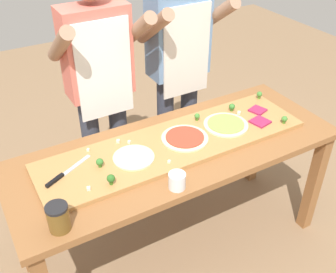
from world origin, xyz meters
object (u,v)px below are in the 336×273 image
Objects in this scene: pizza_slice_far_left at (260,122)px; broccoli_floret_center_left at (111,179)px; cheese_crumble_c at (118,141)px; cook_left at (100,79)px; broccoli_floret_front_right at (197,116)px; cheese_crumble_b at (89,189)px; broccoli_floret_back_right at (232,107)px; pizza_slice_center at (258,110)px; pizza_whole_white_garlic at (134,157)px; broccoli_floret_center_right at (100,162)px; pizza_whole_pesto_green at (226,124)px; broccoli_floret_back_left at (284,119)px; flour_cup at (177,182)px; cheese_crumble_e at (88,150)px; sauce_jar at (58,218)px; broccoli_floret_back_mid at (259,94)px; cook_right at (179,60)px; cheese_crumble_f at (239,113)px; cheese_crumble_d at (129,142)px; cheese_crumble_a at (169,162)px; pizza_whole_tomato_red at (185,138)px; prep_table at (176,163)px; chefs_knife at (63,175)px.

pizza_slice_far_left is 0.99m from broccoli_floret_center_left.
cook_left reaches higher than cheese_crumble_c.
cheese_crumble_b is (-0.78, -0.27, -0.02)m from broccoli_floret_front_right.
pizza_slice_center is at bearing -30.44° from broccoli_floret_back_right.
pizza_whole_white_garlic is 0.17m from cheese_crumble_c.
pizza_whole_white_garlic is 4.65× the size of broccoli_floret_front_right.
broccoli_floret_center_right reaches higher than broccoli_floret_front_right.
broccoli_floret_back_left reaches higher than pizza_whole_pesto_green.
pizza_whole_white_garlic is at bearing -176.53° from pizza_slice_center.
pizza_slice_far_left is 1.16× the size of flour_cup.
cheese_crumble_e is 0.10× the size of sauce_jar.
pizza_whole_pesto_green is 0.41m from broccoli_floret_back_mid.
cook_right reaches higher than pizza_whole_pesto_green.
cheese_crumble_e is (-0.99, 0.24, 0.00)m from pizza_slice_far_left.
pizza_slice_far_left is 0.15m from cheese_crumble_f.
cheese_crumble_d is at bearing 174.33° from pizza_slice_center.
broccoli_floret_back_right is at bearing 23.31° from cheese_crumble_a.
pizza_slice_far_left is 0.38m from broccoli_floret_front_right.
pizza_whole_white_garlic is 11.93× the size of cheese_crumble_f.
broccoli_floret_front_right reaches higher than cheese_crumble_f.
pizza_whole_tomato_red is 14.39× the size of cheese_crumble_f.
broccoli_floret_center_right reaches higher than broccoli_floret_back_left.
broccoli_floret_back_mid is at bearing 46.89° from pizza_slice_center.
cheese_crumble_e reaches higher than prep_table.
sauce_jar is at bearing -165.68° from pizza_whole_pesto_green.
broccoli_floret_center_left is 0.35m from cheese_crumble_d.
chefs_knife reaches higher than pizza_slice_center.
broccoli_floret_back_right is (0.92, 0.11, -0.00)m from broccoli_floret_center_right.
pizza_whole_white_garlic is at bearing -44.82° from cheese_crumble_e.
cook_right is at bearing 38.62° from cheese_crumble_d.
cheese_crumble_b is 1.01× the size of cheese_crumble_c.
chefs_knife is 1.25m from pizza_slice_center.
sauce_jar reaches higher than broccoli_floret_back_right.
broccoli_floret_front_right is 0.55× the size of flour_cup.
broccoli_floret_back_right is at bearing -2.94° from cheese_crumble_e.
broccoli_floret_back_left is at bearing -17.01° from cheese_crumble_d.
broccoli_floret_back_left is (0.04, -0.19, 0.02)m from pizza_slice_center.
broccoli_floret_back_left is at bearing -77.28° from pizza_slice_center.
cheese_crumble_a is at bearing -142.13° from pizza_whole_tomato_red.
chefs_knife is at bearing 171.99° from broccoli_floret_back_left.
pizza_slice_far_left is at bearing -129.06° from broccoli_floret_back_mid.
prep_table is 6.78× the size of chefs_knife.
chefs_knife is 1.26× the size of pizza_whole_white_garlic.
cheese_crumble_d is (-0.22, 0.14, 0.14)m from prep_table.
cook_right is at bearing 72.12° from broccoli_floret_front_right.
pizza_slice_far_left is (0.54, -0.06, 0.14)m from prep_table.
flour_cup reaches higher than prep_table.
broccoli_floret_back_left reaches higher than broccoli_floret_front_right.
pizza_whole_tomato_red is 19.62× the size of cheese_crumble_a.
cheese_crumble_f is at bearing 18.41° from cheese_crumble_a.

